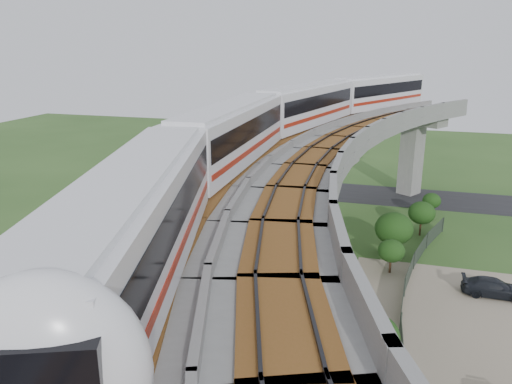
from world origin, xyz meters
TOP-DOWN VIEW (x-y plane):
  - ground at (0.00, 0.00)m, footprint 160.00×160.00m
  - dirt_lot at (14.00, -2.00)m, footprint 18.00×26.00m
  - asphalt_road at (0.00, 30.00)m, footprint 60.00×8.00m
  - viaduct at (3.84, 0.00)m, footprint 19.58×73.98m
  - metro_train at (0.63, 5.85)m, footprint 13.43×61.02m
  - fence at (9.75, 0.00)m, footprint 3.87×38.73m
  - tree_0 at (11.18, 22.09)m, footprint 1.82×1.82m
  - tree_1 at (10.10, 17.76)m, footprint 2.48×2.48m
  - tree_2 at (7.69, 12.10)m, footprint 3.20×3.20m
  - tree_3 at (7.61, 8.68)m, footprint 2.11×2.11m
  - tree_4 at (5.91, 0.11)m, footprint 1.93×1.93m
  - tree_5 at (7.04, -4.55)m, footprint 2.71×2.71m
  - car_dark at (14.87, 6.87)m, footprint 4.40×1.81m

SIDE VIEW (x-z plane):
  - ground at x=0.00m, z-range 0.00..0.00m
  - asphalt_road at x=0.00m, z-range 0.00..0.03m
  - dirt_lot at x=14.00m, z-range 0.00..0.04m
  - car_dark at x=14.87m, z-range 0.04..1.31m
  - fence at x=9.75m, z-range 0.00..1.50m
  - tree_4 at x=5.91m, z-range 0.52..3.22m
  - tree_3 at x=7.61m, z-range 0.49..3.29m
  - tree_0 at x=11.18m, z-range 0.71..3.70m
  - tree_1 at x=10.10m, z-range 0.60..3.91m
  - tree_5 at x=7.04m, z-range 0.61..4.15m
  - tree_2 at x=7.69m, z-range 0.57..4.44m
  - viaduct at x=3.84m, z-range 3.35..14.75m
  - metro_train at x=0.63m, z-range 10.49..14.13m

